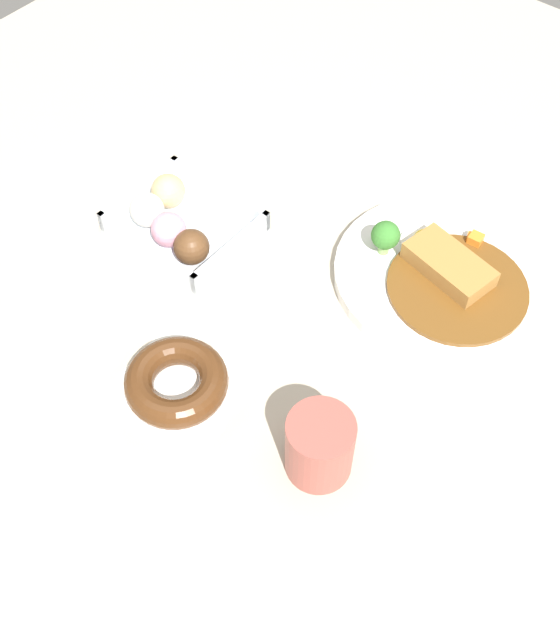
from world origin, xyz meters
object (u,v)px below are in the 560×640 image
object	(u,v)px
chocolate_ring_donut	(177,382)
curry_plate	(440,273)
donut_box	(178,224)
coffee_mug	(320,446)

from	to	relation	value
chocolate_ring_donut	curry_plate	bearing A→B (deg)	66.64
donut_box	coffee_mug	bearing A→B (deg)	-22.81
coffee_mug	curry_plate	bearing A→B (deg)	97.35
donut_box	coffee_mug	world-z (taller)	coffee_mug
curry_plate	coffee_mug	distance (m)	0.31
curry_plate	chocolate_ring_donut	xyz separation A→B (m)	(-0.14, -0.33, 0.00)
curry_plate	donut_box	bearing A→B (deg)	-153.39
chocolate_ring_donut	coffee_mug	xyz separation A→B (m)	(0.18, 0.03, 0.02)
donut_box	coffee_mug	xyz separation A→B (m)	(0.35, -0.15, 0.02)
chocolate_ring_donut	coffee_mug	world-z (taller)	coffee_mug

